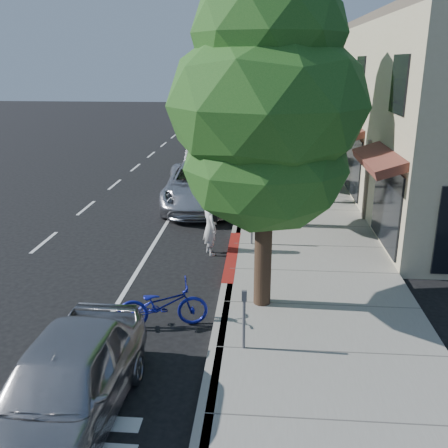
# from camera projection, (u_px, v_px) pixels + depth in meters

# --- Properties ---
(ground) EXTENTS (120.00, 120.00, 0.00)m
(ground) POSITION_uv_depth(u_px,v_px,m) (230.00, 273.00, 13.87)
(ground) COLOR black
(ground) RESTS_ON ground
(sidewalk) EXTENTS (4.60, 56.00, 0.15)m
(sidewalk) POSITION_uv_depth(u_px,v_px,m) (296.00, 198.00, 21.25)
(sidewalk) COLOR gray
(sidewalk) RESTS_ON ground
(curb) EXTENTS (0.30, 56.00, 0.15)m
(curb) POSITION_uv_depth(u_px,v_px,m) (242.00, 196.00, 21.43)
(curb) COLOR #9E998E
(curb) RESTS_ON ground
(curb_red_segment) EXTENTS (0.32, 4.00, 0.15)m
(curb_red_segment) POSITION_uv_depth(u_px,v_px,m) (232.00, 257.00, 14.80)
(curb_red_segment) COLOR maroon
(curb_red_segment) RESTS_ON ground
(storefront_building) EXTENTS (10.00, 36.00, 7.00)m
(storefront_building) POSITION_uv_depth(u_px,v_px,m) (415.00, 99.00, 29.11)
(storefront_building) COLOR beige
(storefront_building) RESTS_ON ground
(street_tree_0) EXTENTS (4.27, 4.27, 7.42)m
(street_tree_0) POSITION_uv_depth(u_px,v_px,m) (267.00, 110.00, 10.46)
(street_tree_0) COLOR black
(street_tree_0) RESTS_ON ground
(street_tree_1) EXTENTS (4.20, 4.20, 7.87)m
(street_tree_1) POSITION_uv_depth(u_px,v_px,m) (267.00, 81.00, 16.04)
(street_tree_1) COLOR black
(street_tree_1) RESTS_ON ground
(street_tree_2) EXTENTS (4.54, 4.54, 7.68)m
(street_tree_2) POSITION_uv_depth(u_px,v_px,m) (266.00, 81.00, 21.79)
(street_tree_2) COLOR black
(street_tree_2) RESTS_ON ground
(street_tree_3) EXTENTS (5.68, 5.68, 8.04)m
(street_tree_3) POSITION_uv_depth(u_px,v_px,m) (266.00, 77.00, 27.47)
(street_tree_3) COLOR black
(street_tree_3) RESTS_ON ground
(street_tree_4) EXTENTS (5.17, 5.17, 7.52)m
(street_tree_4) POSITION_uv_depth(u_px,v_px,m) (266.00, 78.00, 33.24)
(street_tree_4) COLOR black
(street_tree_4) RESTS_ON ground
(street_tree_5) EXTENTS (4.63, 4.63, 7.58)m
(street_tree_5) POSITION_uv_depth(u_px,v_px,m) (266.00, 74.00, 38.87)
(street_tree_5) COLOR black
(street_tree_5) RESTS_ON ground
(cyclist) EXTENTS (0.66, 0.75, 1.71)m
(cyclist) POSITION_uv_depth(u_px,v_px,m) (210.00, 227.00, 15.01)
(cyclist) COLOR silver
(cyclist) RESTS_ON ground
(bicycle) EXTENTS (2.09, 1.12, 1.04)m
(bicycle) POSITION_uv_depth(u_px,v_px,m) (163.00, 305.00, 10.96)
(bicycle) COLOR navy
(bicycle) RESTS_ON ground
(silver_suv) EXTENTS (3.28, 6.26, 1.68)m
(silver_suv) POSITION_uv_depth(u_px,v_px,m) (200.00, 185.00, 20.12)
(silver_suv) COLOR silver
(silver_suv) RESTS_ON ground
(dark_sedan) EXTENTS (1.75, 4.74, 1.55)m
(dark_sedan) POSITION_uv_depth(u_px,v_px,m) (203.00, 162.00, 24.99)
(dark_sedan) COLOR black
(dark_sedan) RESTS_ON ground
(white_pickup) EXTENTS (2.31, 5.19, 1.48)m
(white_pickup) POSITION_uv_depth(u_px,v_px,m) (241.00, 145.00, 30.50)
(white_pickup) COLOR white
(white_pickup) RESTS_ON ground
(dark_suv_far) EXTENTS (2.10, 5.10, 1.73)m
(dark_suv_far) POSITION_uv_depth(u_px,v_px,m) (231.00, 130.00, 36.29)
(dark_suv_far) COLOR black
(dark_suv_far) RESTS_ON ground
(near_car_a) EXTENTS (1.92, 4.51, 1.52)m
(near_car_a) POSITION_uv_depth(u_px,v_px,m) (64.00, 385.00, 7.86)
(near_car_a) COLOR #A5A5A9
(near_car_a) RESTS_ON ground
(pedestrian) EXTENTS (0.86, 0.74, 1.53)m
(pedestrian) POSITION_uv_depth(u_px,v_px,m) (318.00, 183.00, 20.20)
(pedestrian) COLOR black
(pedestrian) RESTS_ON sidewalk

